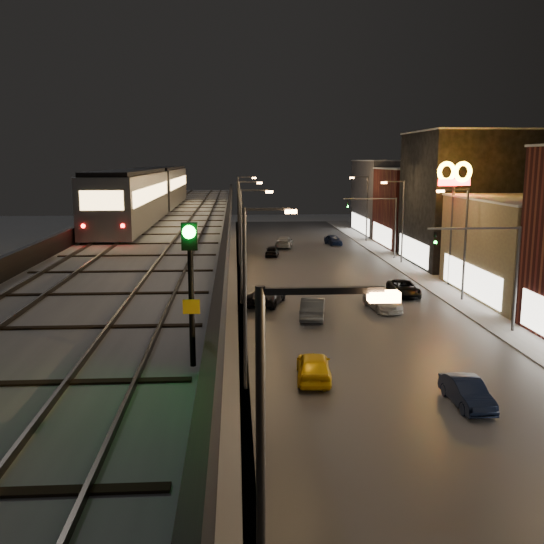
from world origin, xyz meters
name	(u,v)px	position (x,y,z in m)	size (l,w,h in m)	color
road_surface	(336,292)	(7.50, 35.00, 0.03)	(17.00, 120.00, 0.06)	#46474D
sidewalk_right	(450,290)	(17.50, 35.00, 0.07)	(4.00, 120.00, 0.14)	#9FA1A8
under_viaduct_pavement	(178,294)	(-6.00, 35.00, 0.03)	(11.00, 120.00, 0.06)	#9FA1A8
elevated_viaduct	(172,233)	(-6.00, 31.84, 5.62)	(9.00, 100.00, 6.30)	black
viaduct_trackbed	(172,222)	(-6.01, 31.97, 6.39)	(8.40, 100.00, 0.32)	#B2B7C1
viaduct_parapet_streetside	(228,216)	(-1.65, 32.00, 6.85)	(0.30, 100.00, 1.10)	black
viaduct_parapet_far	(115,217)	(-10.35, 32.00, 6.85)	(0.30, 100.00, 1.10)	black
building_c	(544,248)	(23.99, 32.00, 4.08)	(12.20, 15.20, 8.16)	brown
building_d	(471,199)	(23.99, 48.00, 7.08)	(12.20, 13.20, 14.16)	black
building_e	(429,208)	(23.99, 62.00, 5.08)	(12.20, 12.20, 10.16)	#4A1D15
building_f	(400,197)	(23.99, 76.00, 5.58)	(12.20, 16.20, 11.16)	#404046
streetlight_left_0	(275,483)	(-0.43, -5.00, 5.24)	(2.57, 0.28, 9.00)	#38383A
streetlight_left_1	(250,286)	(-0.43, 13.00, 5.24)	(2.57, 0.28, 9.00)	#38383A
streetlight_left_2	(244,238)	(-0.43, 31.00, 5.24)	(2.57, 0.28, 9.00)	#38383A
streetlight_right_2	(462,237)	(16.73, 31.00, 5.24)	(2.56, 0.28, 9.00)	#38383A
streetlight_left_3	(242,217)	(-0.43, 49.00, 5.24)	(2.57, 0.28, 9.00)	#38383A
streetlight_right_3	(401,216)	(16.73, 49.00, 5.24)	(2.56, 0.28, 9.00)	#38383A
streetlight_left_4	(240,204)	(-0.43, 67.00, 5.24)	(2.57, 0.28, 9.00)	#38383A
streetlight_right_4	(365,204)	(16.73, 67.00, 5.24)	(2.56, 0.28, 9.00)	#38383A
traffic_light_rig_a	(500,265)	(15.84, 22.00, 4.50)	(6.10, 0.34, 7.00)	#38383A
traffic_light_rig_b	(385,220)	(15.84, 52.00, 4.50)	(6.10, 0.34, 7.00)	#38383A
subway_train	(150,190)	(-8.50, 38.59, 8.54)	(3.23, 39.62, 3.86)	gray
rail_signal	(190,266)	(-2.10, -2.38, 8.92)	(0.37, 0.44, 3.23)	black
car_taxi	(314,367)	(2.81, 14.02, 0.73)	(1.72, 4.27, 1.46)	yellow
car_near_white	(313,308)	(4.34, 26.31, 0.77)	(1.62, 4.65, 1.53)	#525963
car_mid_silver	(266,296)	(1.24, 30.77, 0.69)	(2.30, 4.99, 1.39)	black
car_mid_dark	(284,242)	(5.18, 61.77, 0.72)	(2.03, 5.00, 1.45)	gray
car_far_white	(272,251)	(3.17, 54.63, 0.62)	(1.46, 3.62, 1.23)	black
car_onc_silver	(467,393)	(9.40, 10.31, 0.63)	(1.34, 3.85, 1.27)	black
car_onc_dark	(404,289)	(12.79, 32.95, 0.64)	(2.13, 4.62, 1.28)	black
car_onc_white	(382,301)	(9.89, 28.57, 0.68)	(1.90, 4.67, 1.36)	silver
car_onc_red	(333,240)	(11.86, 63.78, 0.66)	(1.57, 3.90, 1.33)	#0D1739
sign_mcdonalds	(454,184)	(18.00, 36.87, 9.13)	(3.28, 0.83, 11.04)	#38383A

